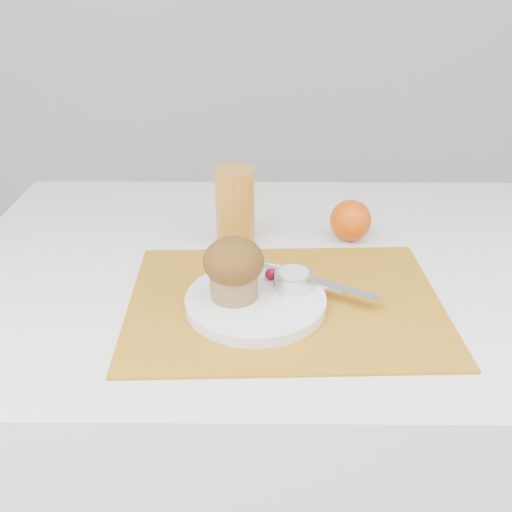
{
  "coord_description": "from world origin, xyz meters",
  "views": [
    {
      "loc": [
        -0.06,
        -0.85,
        1.24
      ],
      "look_at": [
        -0.06,
        -0.02,
        0.8
      ],
      "focal_mm": 40.0,
      "sensor_mm": 36.0,
      "label": 1
    }
  ],
  "objects_px": {
    "table": "(286,418)",
    "plate": "(256,301)",
    "juice_glass": "(235,206)",
    "muffin": "(234,267)",
    "orange": "(351,220)"
  },
  "relations": [
    {
      "from": "table",
      "to": "plate",
      "type": "xyz_separation_m",
      "value": [
        -0.06,
        -0.15,
        0.39
      ]
    },
    {
      "from": "juice_glass",
      "to": "muffin",
      "type": "height_order",
      "value": "juice_glass"
    },
    {
      "from": "muffin",
      "to": "juice_glass",
      "type": "bearing_deg",
      "value": 91.76
    },
    {
      "from": "plate",
      "to": "juice_glass",
      "type": "bearing_deg",
      "value": 99.75
    },
    {
      "from": "orange",
      "to": "juice_glass",
      "type": "distance_m",
      "value": 0.22
    },
    {
      "from": "orange",
      "to": "juice_glass",
      "type": "height_order",
      "value": "juice_glass"
    },
    {
      "from": "juice_glass",
      "to": "plate",
      "type": "bearing_deg",
      "value": -80.25
    },
    {
      "from": "plate",
      "to": "juice_glass",
      "type": "xyz_separation_m",
      "value": [
        -0.04,
        0.23,
        0.06
      ]
    },
    {
      "from": "plate",
      "to": "juice_glass",
      "type": "distance_m",
      "value": 0.24
    },
    {
      "from": "muffin",
      "to": "plate",
      "type": "bearing_deg",
      "value": -4.76
    },
    {
      "from": "table",
      "to": "juice_glass",
      "type": "xyz_separation_m",
      "value": [
        -0.1,
        0.08,
        0.45
      ]
    },
    {
      "from": "plate",
      "to": "muffin",
      "type": "xyz_separation_m",
      "value": [
        -0.03,
        0.0,
        0.06
      ]
    },
    {
      "from": "table",
      "to": "muffin",
      "type": "bearing_deg",
      "value": -122.08
    },
    {
      "from": "juice_glass",
      "to": "table",
      "type": "bearing_deg",
      "value": -37.64
    },
    {
      "from": "orange",
      "to": "muffin",
      "type": "bearing_deg",
      "value": -131.1
    }
  ]
}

